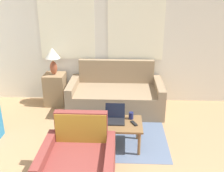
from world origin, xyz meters
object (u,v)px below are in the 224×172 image
Objects in this scene: laptop at (115,117)px; couch at (116,96)px; cup_navy at (99,117)px; tv_remote at (134,123)px; table_lamp at (53,57)px; snack_bowl at (84,118)px; coffee_table at (107,125)px; cup_yellow at (88,124)px; cup_white at (131,116)px; armchair at (79,166)px.

couch is at bearing 91.13° from laptop.
couch is 6.06× the size of laptop.
cup_navy is 0.63× the size of tv_remote.
tv_remote is (1.55, -1.50, -0.60)m from table_lamp.
table_lamp is 3.52× the size of snack_bowl.
couch is at bearing 103.21° from tv_remote.
tv_remote is at bearing -10.74° from cup_navy.
laptop is 1.93× the size of tv_remote.
cup_yellow is at bearing -157.62° from coffee_table.
table_lamp is 5.45× the size of cup_yellow.
coffee_table is 3.51× the size of laptop.
tv_remote is at bearing -7.27° from snack_bowl.
couch is 18.61× the size of cup_navy.
cup_yellow is at bearing -67.52° from snack_bowl.
laptop is 0.43m from cup_yellow.
couch is 1.73× the size of coffee_table.
laptop is at bearing -2.39° from cup_navy.
snack_bowl is (-0.08, 0.19, -0.01)m from cup_yellow.
table_lamp reaches higher than cup_yellow.
cup_navy is at bearing -53.87° from table_lamp.
couch is 3.35× the size of table_lamp.
coffee_table is 0.39m from cup_white.
couch reaches higher than cup_navy.
snack_bowl is at bearing 179.32° from laptop.
armchair is 1.01m from laptop.
armchair reaches higher than laptop.
armchair is 1.08m from tv_remote.
cup_white is 0.17m from tv_remote.
laptop is 3.07× the size of cup_navy.
laptop reaches higher than tv_remote.
cup_navy is 0.49m from cup_white.
table_lamp reaches higher than snack_bowl.
armchair reaches higher than cup_navy.
table_lamp reaches higher than cup_navy.
table_lamp is at bearing 126.13° from cup_navy.
couch is at bearing 70.15° from snack_bowl.
armchair reaches higher than cup_white.
cup_yellow is 0.64× the size of tv_remote.
coffee_table is 10.79× the size of cup_navy.
table_lamp is at bearing 119.66° from snack_bowl.
table_lamp is (-0.85, 2.31, 0.75)m from armchair.
armchair is at bearing -124.12° from cup_white.
cup_white is at bearing 4.87° from snack_bowl.
table_lamp is 1.97m from laptop.
cup_navy is (1.02, -1.40, -0.56)m from table_lamp.
tv_remote is at bearing -44.01° from table_lamp.
cup_yellow is 0.21m from snack_bowl.
couch reaches higher than coffee_table.
table_lamp is 0.51× the size of coffee_table.
laptop is at bearing -48.05° from table_lamp.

